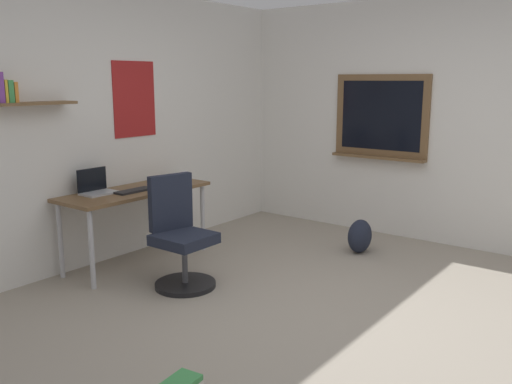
% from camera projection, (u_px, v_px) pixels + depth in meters
% --- Properties ---
extents(ground_plane, '(5.20, 5.20, 0.00)m').
position_uv_depth(ground_plane, '(326.00, 317.00, 4.09)').
color(ground_plane, '#9E9384').
rests_on(ground_plane, ground).
extents(wall_back, '(5.00, 0.30, 2.60)m').
position_uv_depth(wall_back, '(108.00, 126.00, 5.28)').
color(wall_back, silver).
rests_on(wall_back, ground).
extents(wall_right, '(0.22, 5.00, 2.60)m').
position_uv_depth(wall_right, '(445.00, 122.00, 5.75)').
color(wall_right, silver).
rests_on(wall_right, ground).
extents(desk, '(1.48, 0.57, 0.72)m').
position_uv_depth(desk, '(136.00, 197.00, 5.19)').
color(desk, brown).
rests_on(desk, ground).
extents(office_chair, '(0.52, 0.53, 0.95)m').
position_uv_depth(office_chair, '(180.00, 239.00, 4.66)').
color(office_chair, black).
rests_on(office_chair, ground).
extents(laptop, '(0.31, 0.21, 0.23)m').
position_uv_depth(laptop, '(96.00, 188.00, 4.98)').
color(laptop, '#ADAFB5').
rests_on(laptop, desk).
extents(keyboard, '(0.37, 0.13, 0.02)m').
position_uv_depth(keyboard, '(134.00, 191.00, 5.07)').
color(keyboard, black).
rests_on(keyboard, desk).
extents(computer_mouse, '(0.10, 0.06, 0.03)m').
position_uv_depth(computer_mouse, '(157.00, 185.00, 5.29)').
color(computer_mouse, '#262628').
rests_on(computer_mouse, desk).
extents(coffee_mug, '(0.08, 0.08, 0.09)m').
position_uv_depth(coffee_mug, '(185.00, 176.00, 5.65)').
color(coffee_mug, silver).
rests_on(coffee_mug, desk).
extents(backpack, '(0.32, 0.22, 0.34)m').
position_uv_depth(backpack, '(360.00, 236.00, 5.60)').
color(backpack, '#1E2333').
rests_on(backpack, ground).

